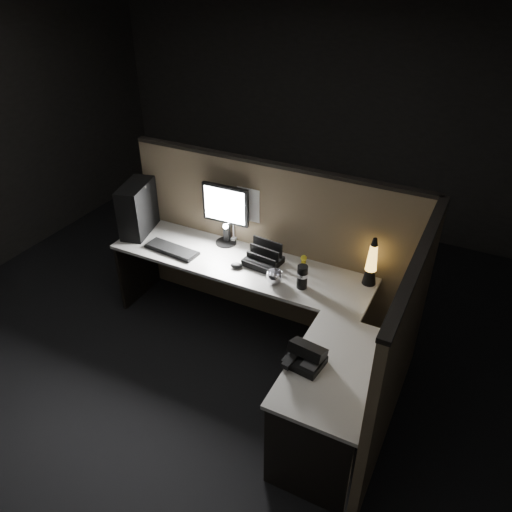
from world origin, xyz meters
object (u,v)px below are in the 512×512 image
at_px(pc_tower, 138,208).
at_px(desk_phone, 305,356).
at_px(keyboard, 172,250).
at_px(lava_lamp, 371,265).
at_px(monitor, 225,209).

height_order(pc_tower, desk_phone, pc_tower).
height_order(keyboard, desk_phone, desk_phone).
bearing_deg(lava_lamp, desk_phone, -96.61).
relative_size(pc_tower, lava_lamp, 1.15).
xyz_separation_m(monitor, keyboard, (-0.36, -0.34, -0.32)).
relative_size(monitor, lava_lamp, 1.35).
bearing_deg(desk_phone, pc_tower, 163.38).
bearing_deg(keyboard, pc_tower, 165.48).
distance_m(monitor, lava_lamp, 1.33).
bearing_deg(monitor, keyboard, -137.91).
bearing_deg(keyboard, lava_lamp, 15.04).
relative_size(keyboard, lava_lamp, 1.21).
height_order(monitor, desk_phone, monitor).
bearing_deg(lava_lamp, pc_tower, -175.93).
xyz_separation_m(monitor, lava_lamp, (1.32, -0.03, -0.16)).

